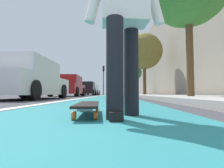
{
  "coord_description": "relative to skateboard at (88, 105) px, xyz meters",
  "views": [
    {
      "loc": [
        -0.61,
        -0.27,
        0.21
      ],
      "look_at": [
        10.64,
        -0.01,
        0.82
      ],
      "focal_mm": 27.76,
      "sensor_mm": 36.0,
      "label": 1
    }
  ],
  "objects": [
    {
      "name": "ground_plane",
      "position": [
        8.96,
        -0.0,
        -0.09
      ],
      "size": [
        80.0,
        80.0,
        0.0
      ],
      "primitive_type": "plane",
      "color": "#38383D"
    },
    {
      "name": "bike_lane_paint",
      "position": [
        22.96,
        -0.0,
        -0.09
      ],
      "size": [
        56.0,
        2.06,
        0.0
      ],
      "primitive_type": "cube",
      "color": "#237075",
      "rests_on": "ground"
    },
    {
      "name": "lane_stripe_white",
      "position": [
        18.96,
        1.18,
        -0.09
      ],
      "size": [
        52.0,
        0.16,
        0.01
      ],
      "primitive_type": "cube",
      "color": "silver",
      "rests_on": "ground"
    },
    {
      "name": "sidewalk_curb",
      "position": [
        16.96,
        -3.05,
        -0.03
      ],
      "size": [
        52.0,
        3.2,
        0.12
      ],
      "primitive_type": "cube",
      "color": "#9E9B93",
      "rests_on": "ground"
    },
    {
      "name": "building_facade",
      "position": [
        20.96,
        -5.5,
        4.36
      ],
      "size": [
        40.0,
        1.2,
        8.91
      ],
      "primitive_type": "cube",
      "color": "gray",
      "rests_on": "ground"
    },
    {
      "name": "skateboard",
      "position": [
        0.0,
        0.0,
        0.0
      ],
      "size": [
        0.85,
        0.28,
        0.11
      ],
      "color": "orange",
      "rests_on": "ground"
    },
    {
      "name": "skater_person",
      "position": [
        -0.15,
        -0.35,
        0.84
      ],
      "size": [
        0.48,
        0.72,
        1.64
      ],
      "color": "black",
      "rests_on": "ground"
    },
    {
      "name": "parked_car_near",
      "position": [
        4.68,
        3.01,
        0.6
      ],
      "size": [
        4.33,
        1.99,
        1.46
      ],
      "color": "silver",
      "rests_on": "ground"
    },
    {
      "name": "parked_car_mid",
      "position": [
        10.91,
        3.21,
        0.62
      ],
      "size": [
        4.2,
        2.02,
        1.49
      ],
      "color": "maroon",
      "rests_on": "ground"
    },
    {
      "name": "parked_car_far",
      "position": [
        17.64,
        3.03,
        0.61
      ],
      "size": [
        4.23,
        2.07,
        1.47
      ],
      "color": "black",
      "rests_on": "ground"
    },
    {
      "name": "parked_car_end",
      "position": [
        23.81,
        3.22,
        0.62
      ],
      "size": [
        4.42,
        1.95,
        1.48
      ],
      "color": "silver",
      "rests_on": "ground"
    },
    {
      "name": "traffic_light",
      "position": [
        24.11,
        1.58,
        2.9
      ],
      "size": [
        0.33,
        0.28,
        4.34
      ],
      "color": "#2D2D2D",
      "rests_on": "ground"
    },
    {
      "name": "street_tree_mid",
      "position": [
        12.67,
        -2.65,
        3.61
      ],
      "size": [
        2.99,
        2.99,
        5.21
      ],
      "color": "brown",
      "rests_on": "ground"
    },
    {
      "name": "street_tree_far",
      "position": [
        20.55,
        -2.65,
        2.76
      ],
      "size": [
        1.92,
        1.92,
        3.84
      ],
      "color": "brown",
      "rests_on": "ground"
    }
  ]
}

